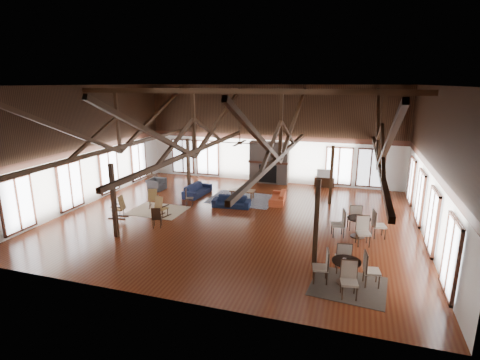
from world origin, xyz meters
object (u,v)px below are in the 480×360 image
(sofa_navy_left, at_px, (197,190))
(coffee_table, at_px, (243,191))
(tv_console, at_px, (324,182))
(sofa_navy_front, at_px, (231,202))
(armchair, at_px, (156,184))
(cafe_table_far, at_px, (359,224))
(sofa_orange, at_px, (278,197))
(cafe_table_near, at_px, (346,268))

(sofa_navy_left, distance_m, coffee_table, 2.62)
(coffee_table, bearing_deg, tv_console, 43.51)
(tv_console, bearing_deg, sofa_navy_front, -128.15)
(armchair, bearing_deg, cafe_table_far, -106.82)
(sofa_orange, height_order, cafe_table_near, cafe_table_near)
(tv_console, bearing_deg, sofa_navy_left, -149.54)
(cafe_table_near, bearing_deg, armchair, 145.13)
(cafe_table_far, bearing_deg, cafe_table_near, -95.08)
(sofa_navy_front, bearing_deg, armchair, 156.64)
(cafe_table_far, distance_m, tv_console, 7.60)
(coffee_table, bearing_deg, sofa_navy_left, -178.39)
(sofa_orange, relative_size, cafe_table_far, 0.85)
(sofa_orange, distance_m, cafe_table_near, 8.35)
(armchair, height_order, cafe_table_near, cafe_table_near)
(sofa_navy_left, xyz_separation_m, armchair, (-2.75, 0.29, 0.02))
(sofa_navy_front, distance_m, sofa_navy_left, 2.84)
(sofa_navy_front, distance_m, cafe_table_near, 8.35)
(cafe_table_near, bearing_deg, sofa_navy_left, 138.23)
(sofa_navy_front, xyz_separation_m, cafe_table_far, (6.14, -2.05, 0.29))
(sofa_navy_front, bearing_deg, sofa_orange, 29.58)
(sofa_navy_front, bearing_deg, coffee_table, 78.91)
(sofa_orange, height_order, coffee_table, sofa_orange)
(sofa_navy_front, distance_m, coffee_table, 1.48)
(sofa_navy_left, bearing_deg, coffee_table, -83.10)
(armchair, xyz_separation_m, cafe_table_far, (11.37, -3.73, 0.24))
(coffee_table, bearing_deg, cafe_table_far, -30.45)
(sofa_orange, distance_m, cafe_table_far, 5.39)
(armchair, distance_m, tv_console, 10.04)
(sofa_navy_left, xyz_separation_m, coffee_table, (2.62, 0.08, 0.13))
(sofa_navy_left, relative_size, armchair, 2.08)
(sofa_navy_left, bearing_deg, tv_console, -54.37)
(sofa_orange, bearing_deg, armchair, -97.10)
(sofa_orange, distance_m, armchair, 7.31)
(sofa_orange, xyz_separation_m, cafe_table_far, (4.06, -3.52, 0.29))
(sofa_navy_left, bearing_deg, sofa_navy_front, -113.98)
(cafe_table_far, bearing_deg, sofa_navy_front, 161.51)
(sofa_navy_left, height_order, sofa_orange, sofa_navy_left)
(cafe_table_near, bearing_deg, sofa_navy_front, 133.97)
(cafe_table_far, height_order, tv_console, cafe_table_far)
(sofa_navy_front, distance_m, armchair, 5.49)
(sofa_navy_front, relative_size, cafe_table_near, 0.90)
(sofa_orange, relative_size, tv_console, 1.62)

